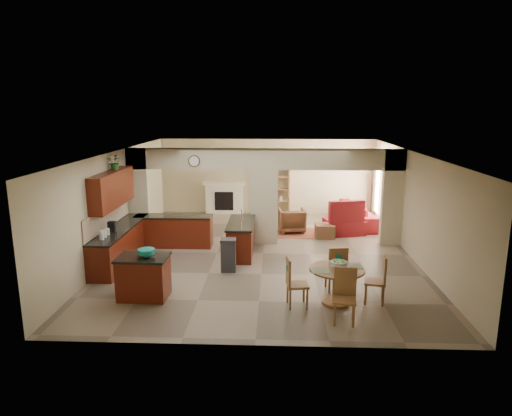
{
  "coord_description": "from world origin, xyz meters",
  "views": [
    {
      "loc": [
        0.31,
        -12.04,
        3.95
      ],
      "look_at": [
        -0.21,
        0.3,
        1.22
      ],
      "focal_mm": 32.0,
      "sensor_mm": 36.0,
      "label": 1
    }
  ],
  "objects_px": {
    "armchair": "(292,220)",
    "kitchen_island": "(144,277)",
    "dining_table": "(337,280)",
    "sofa": "(362,214)"
  },
  "relations": [
    {
      "from": "dining_table",
      "to": "armchair",
      "type": "relative_size",
      "value": 1.35
    },
    {
      "from": "kitchen_island",
      "to": "dining_table",
      "type": "xyz_separation_m",
      "value": [
        4.02,
        -0.15,
        0.05
      ]
    },
    {
      "from": "armchair",
      "to": "sofa",
      "type": "bearing_deg",
      "value": -164.08
    },
    {
      "from": "kitchen_island",
      "to": "dining_table",
      "type": "bearing_deg",
      "value": -0.64
    },
    {
      "from": "dining_table",
      "to": "sofa",
      "type": "distance_m",
      "value": 6.75
    },
    {
      "from": "kitchen_island",
      "to": "armchair",
      "type": "distance_m",
      "value": 6.32
    },
    {
      "from": "armchair",
      "to": "kitchen_island",
      "type": "bearing_deg",
      "value": 52.25
    },
    {
      "from": "dining_table",
      "to": "armchair",
      "type": "height_order",
      "value": "dining_table"
    },
    {
      "from": "kitchen_island",
      "to": "armchair",
      "type": "relative_size",
      "value": 1.29
    },
    {
      "from": "dining_table",
      "to": "sofa",
      "type": "xyz_separation_m",
      "value": [
        1.72,
        6.53,
        -0.13
      ]
    }
  ]
}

